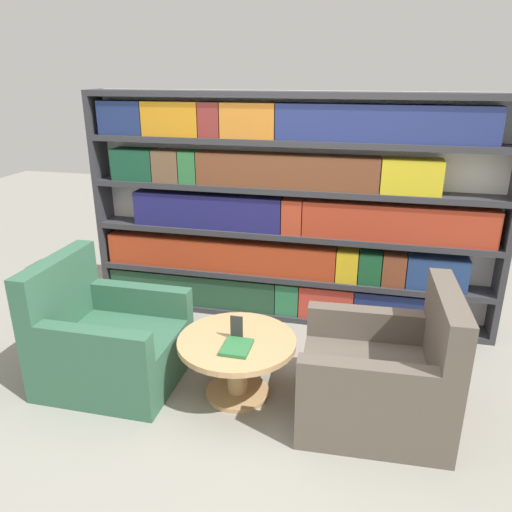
# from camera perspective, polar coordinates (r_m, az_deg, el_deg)

# --- Properties ---
(ground_plane) EXTENTS (14.00, 14.00, 0.00)m
(ground_plane) POSITION_cam_1_polar(r_m,az_deg,el_deg) (3.54, -0.49, -16.52)
(ground_plane) COLOR gray
(bookshelf) EXTENTS (3.54, 0.30, 1.98)m
(bookshelf) POSITION_cam_1_polar(r_m,az_deg,el_deg) (4.34, 3.41, 4.84)
(bookshelf) COLOR silver
(bookshelf) RESTS_ON ground_plane
(armchair_left) EXTENTS (0.92, 0.82, 0.91)m
(armchair_left) POSITION_cam_1_polar(r_m,az_deg,el_deg) (3.80, -16.67, -9.45)
(armchair_left) COLOR #336047
(armchair_left) RESTS_ON ground_plane
(armchair_right) EXTENTS (0.95, 0.86, 0.91)m
(armchair_right) POSITION_cam_1_polar(r_m,az_deg,el_deg) (3.36, 14.23, -13.39)
(armchair_right) COLOR brown
(armchair_right) RESTS_ON ground_plane
(coffee_table) EXTENTS (0.80, 0.80, 0.44)m
(coffee_table) POSITION_cam_1_polar(r_m,az_deg,el_deg) (3.46, -2.18, -11.26)
(coffee_table) COLOR tan
(coffee_table) RESTS_ON ground_plane
(table_sign) EXTENTS (0.08, 0.06, 0.17)m
(table_sign) POSITION_cam_1_polar(r_m,az_deg,el_deg) (3.36, -2.23, -8.39)
(table_sign) COLOR black
(table_sign) RESTS_ON coffee_table
(stray_book) EXTENTS (0.18, 0.23, 0.02)m
(stray_book) POSITION_cam_1_polar(r_m,az_deg,el_deg) (3.29, -2.22, -10.39)
(stray_book) COLOR #2D703D
(stray_book) RESTS_ON coffee_table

